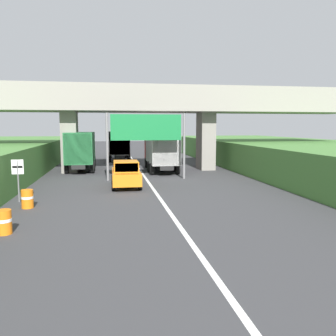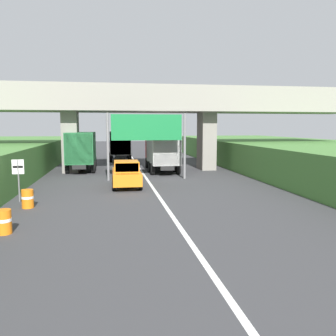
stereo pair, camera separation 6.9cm
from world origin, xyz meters
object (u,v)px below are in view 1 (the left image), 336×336
object	(u,v)px
construction_barrel_2	(4,222)
construction_barrel_3	(27,199)
truck_red	(161,149)
car_orange	(126,174)
overhead_highway_sign	(146,131)
speed_limit_sign	(18,174)
truck_green	(81,149)
truck_white	(119,144)

from	to	relation	value
construction_barrel_2	construction_barrel_3	xyz separation A→B (m)	(-0.10, 4.19, 0.00)
truck_red	car_orange	world-z (taller)	truck_red
overhead_highway_sign	speed_limit_sign	xyz separation A→B (m)	(-7.40, -6.71, -2.12)
construction_barrel_2	truck_green	bearing A→B (deg)	85.99
speed_limit_sign	truck_red	distance (m)	14.65
overhead_highway_sign	car_orange	bearing A→B (deg)	-118.71
car_orange	construction_barrel_2	bearing A→B (deg)	-117.50
overhead_highway_sign	construction_barrel_2	size ratio (longest dim) A/B	6.53
overhead_highway_sign	car_orange	world-z (taller)	overhead_highway_sign
speed_limit_sign	car_orange	xyz separation A→B (m)	(5.74, 3.67, -0.62)
overhead_highway_sign	truck_white	size ratio (longest dim) A/B	0.81
overhead_highway_sign	truck_green	distance (m)	8.58
speed_limit_sign	construction_barrel_2	world-z (taller)	speed_limit_sign
truck_white	truck_green	world-z (taller)	same
truck_white	construction_barrel_2	bearing A→B (deg)	-99.89
truck_green	construction_barrel_2	bearing A→B (deg)	-94.01
speed_limit_sign	truck_white	xyz separation A→B (m)	(5.78, 22.54, 0.46)
truck_green	truck_red	bearing A→B (deg)	-15.11
car_orange	construction_barrel_3	xyz separation A→B (m)	(-4.98, -5.19, -0.40)
truck_green	construction_barrel_3	xyz separation A→B (m)	(-1.43, -14.83, -1.47)
truck_green	construction_barrel_2	distance (m)	19.13
truck_white	construction_barrel_2	distance (m)	28.72
car_orange	construction_barrel_2	distance (m)	10.59
truck_green	car_orange	distance (m)	10.33
truck_white	truck_red	world-z (taller)	same
car_orange	construction_barrel_3	bearing A→B (deg)	-133.83
truck_green	truck_white	bearing A→B (deg)	68.75
construction_barrel_3	overhead_highway_sign	bearing A→B (deg)	51.07
truck_white	car_orange	world-z (taller)	truck_white
truck_green	car_orange	bearing A→B (deg)	-69.77
truck_red	construction_barrel_2	bearing A→B (deg)	-115.85
overhead_highway_sign	truck_red	bearing A→B (deg)	69.59
overhead_highway_sign	construction_barrel_2	world-z (taller)	overhead_highway_sign
car_orange	construction_barrel_3	size ratio (longest dim) A/B	4.56
speed_limit_sign	construction_barrel_3	xyz separation A→B (m)	(0.75, -1.52, -1.02)
overhead_highway_sign	truck_red	world-z (taller)	overhead_highway_sign
truck_green	speed_limit_sign	bearing A→B (deg)	-99.32
overhead_highway_sign	construction_barrel_3	world-z (taller)	overhead_highway_sign
truck_red	truck_green	size ratio (longest dim) A/B	1.00
speed_limit_sign	truck_red	xyz separation A→B (m)	(9.16, 11.43, 0.46)
overhead_highway_sign	truck_green	bearing A→B (deg)	128.30
speed_limit_sign	car_orange	size ratio (longest dim) A/B	0.54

